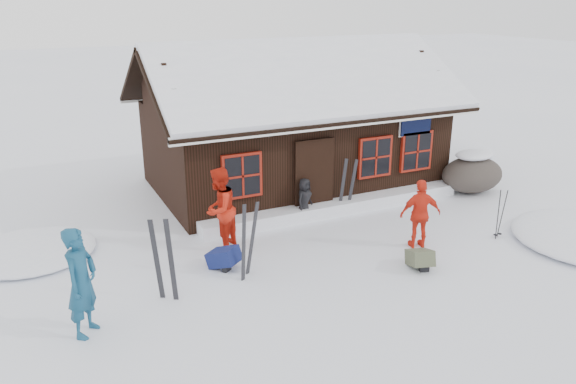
% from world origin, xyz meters
% --- Properties ---
extents(ground, '(120.00, 120.00, 0.00)m').
position_xyz_m(ground, '(0.00, 0.00, 0.00)').
color(ground, white).
rests_on(ground, ground).
extents(mountain_hut, '(8.90, 6.09, 4.42)m').
position_xyz_m(mountain_hut, '(1.50, 4.98, 1.58)').
color(mountain_hut, black).
rests_on(mountain_hut, ground).
extents(snow_drift, '(7.60, 0.60, 0.35)m').
position_xyz_m(snow_drift, '(1.50, 2.25, 0.17)').
color(snow_drift, white).
rests_on(snow_drift, ground).
extents(snow_mounds, '(20.60, 13.20, 0.48)m').
position_xyz_m(snow_mounds, '(1.65, 1.86, 0.00)').
color(snow_mounds, white).
rests_on(snow_mounds, ground).
extents(skier_teal, '(0.80, 0.86, 1.97)m').
position_xyz_m(skier_teal, '(-5.26, -0.83, 0.98)').
color(skier_teal, navy).
rests_on(skier_teal, ground).
extents(skier_orange_left, '(1.19, 1.18, 1.94)m').
position_xyz_m(skier_orange_left, '(-2.04, 1.44, 0.97)').
color(skier_orange_left, red).
rests_on(skier_orange_left, ground).
extents(skier_orange_right, '(1.03, 0.66, 1.63)m').
position_xyz_m(skier_orange_right, '(2.13, -0.44, 0.81)').
color(skier_orange_right, red).
rests_on(skier_orange_right, ground).
extents(skier_crouched, '(0.65, 0.59, 1.12)m').
position_xyz_m(skier_crouched, '(0.51, 2.20, 0.56)').
color(skier_crouched, black).
rests_on(skier_crouched, ground).
extents(boulder, '(1.92, 1.44, 1.13)m').
position_xyz_m(boulder, '(6.00, 2.03, 0.57)').
color(boulder, '#463D38').
rests_on(boulder, ground).
extents(ski_pair_left, '(0.54, 0.29, 1.62)m').
position_xyz_m(ski_pair_left, '(-1.95, -0.04, 0.76)').
color(ski_pair_left, black).
rests_on(ski_pair_left, ground).
extents(ski_pair_mid, '(0.43, 0.27, 1.70)m').
position_xyz_m(ski_pair_mid, '(-3.74, -0.26, 0.80)').
color(ski_pair_mid, black).
rests_on(ski_pair_mid, ground).
extents(ski_pair_right, '(0.50, 0.22, 1.53)m').
position_xyz_m(ski_pair_right, '(1.79, 2.20, 0.72)').
color(ski_pair_right, black).
rests_on(ski_pair_right, ground).
extents(ski_poles, '(0.22, 0.11, 1.25)m').
position_xyz_m(ski_poles, '(4.19, -0.85, 0.58)').
color(ski_poles, black).
rests_on(ski_poles, ground).
extents(backpack_blue, '(0.75, 0.78, 0.34)m').
position_xyz_m(backpack_blue, '(-2.31, 0.48, 0.17)').
color(backpack_blue, navy).
rests_on(backpack_blue, ground).
extents(backpack_olive, '(0.62, 0.71, 0.33)m').
position_xyz_m(backpack_olive, '(1.46, -1.35, 0.17)').
color(backpack_olive, '#4C513A').
rests_on(backpack_olive, ground).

